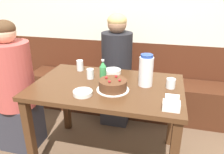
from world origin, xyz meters
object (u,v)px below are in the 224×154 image
object	(u,v)px
birthday_cake	(113,85)
glass_tumbler_short	(171,83)
water_pitcher	(146,71)
person_pale_blue_shirt	(15,90)
bench_seat	(125,95)
napkin_holder	(171,104)
person_teal_shirt	(117,73)
soju_bottle	(103,71)
glass_water_tall	(90,74)
glass_shot_small	(80,65)
bowl_rice_small	(113,71)
bowl_soup_white	(83,93)

from	to	relation	value
birthday_cake	glass_tumbler_short	size ratio (longest dim) A/B	3.33
water_pitcher	person_pale_blue_shirt	distance (m)	1.19
bench_seat	water_pitcher	world-z (taller)	water_pitcher
napkin_holder	person_teal_shirt	bearing A→B (deg)	121.93
soju_bottle	napkin_holder	bearing A→B (deg)	-31.26
glass_water_tall	glass_shot_small	distance (m)	0.23
bowl_rice_small	person_pale_blue_shirt	xyz separation A→B (m)	(-0.85, -0.29, -0.15)
glass_water_tall	person_teal_shirt	distance (m)	0.59
soju_bottle	person_teal_shirt	world-z (taller)	person_teal_shirt
bowl_rice_small	glass_tumbler_short	world-z (taller)	glass_tumbler_short
water_pitcher	bench_seat	bearing A→B (deg)	111.32
bowl_soup_white	glass_shot_small	distance (m)	0.52
birthday_cake	bowl_soup_white	distance (m)	0.24
bench_seat	bowl_soup_white	world-z (taller)	bowl_soup_white
napkin_holder	glass_tumbler_short	xyz separation A→B (m)	(-0.00, 0.34, -0.00)
soju_bottle	person_teal_shirt	xyz separation A→B (m)	(-0.02, 0.58, -0.23)
birthday_cake	water_pitcher	bearing A→B (deg)	33.32
water_pitcher	glass_tumbler_short	xyz separation A→B (m)	(0.20, -0.00, -0.09)
birthday_cake	napkin_holder	bearing A→B (deg)	-23.69
birthday_cake	water_pitcher	xyz separation A→B (m)	(0.23, 0.15, 0.08)
glass_shot_small	person_teal_shirt	xyz separation A→B (m)	(0.27, 0.38, -0.20)
soju_bottle	bowl_rice_small	size ratio (longest dim) A/B	1.31
water_pitcher	bowl_soup_white	xyz separation A→B (m)	(-0.42, -0.28, -0.11)
napkin_holder	person_teal_shirt	distance (m)	1.09
soju_bottle	person_teal_shirt	size ratio (longest dim) A/B	0.15
soju_bottle	glass_tumbler_short	distance (m)	0.55
glass_tumbler_short	person_teal_shirt	size ratio (longest dim) A/B	0.06
soju_bottle	person_teal_shirt	distance (m)	0.62
birthday_cake	glass_water_tall	size ratio (longest dim) A/B	2.89
birthday_cake	bowl_soup_white	bearing A→B (deg)	-145.77
napkin_holder	bench_seat	bearing A→B (deg)	114.38
person_teal_shirt	water_pitcher	bearing A→B (deg)	32.65
soju_bottle	glass_water_tall	world-z (taller)	soju_bottle
water_pitcher	bowl_soup_white	world-z (taller)	water_pitcher
bowl_soup_white	glass_water_tall	xyz separation A→B (m)	(-0.05, 0.31, 0.03)
bowl_soup_white	soju_bottle	bearing A→B (deg)	75.10
bench_seat	bowl_rice_small	world-z (taller)	bowl_rice_small
bench_seat	soju_bottle	bearing A→B (deg)	-93.92
bowl_soup_white	glass_water_tall	distance (m)	0.31
napkin_holder	glass_water_tall	bearing A→B (deg)	151.67
birthday_cake	glass_tumbler_short	distance (m)	0.45
birthday_cake	glass_shot_small	size ratio (longest dim) A/B	2.51
napkin_holder	glass_shot_small	distance (m)	0.99
glass_shot_small	glass_tumbler_short	bearing A→B (deg)	-12.88
water_pitcher	person_teal_shirt	distance (m)	0.73
bench_seat	person_pale_blue_shirt	distance (m)	1.28
water_pitcher	glass_shot_small	size ratio (longest dim) A/B	2.57
water_pitcher	napkin_holder	xyz separation A→B (m)	(0.20, -0.34, -0.09)
water_pitcher	bowl_rice_small	size ratio (longest dim) A/B	1.77
napkin_holder	bowl_rice_small	bearing A→B (deg)	134.09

